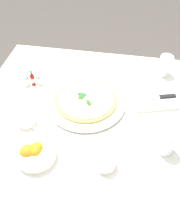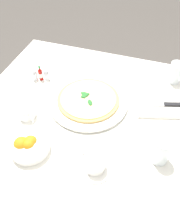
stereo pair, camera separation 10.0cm
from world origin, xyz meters
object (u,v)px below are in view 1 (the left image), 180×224
Objects in this scene: coffee_cup_far_left at (26,120)px; citrus_bowl at (35,153)px; dinner_knife at (157,97)px; pizza_plate at (86,101)px; salt_shaker at (27,81)px; pepper_shaker at (39,80)px; napkin_folded at (157,99)px; pizza at (86,99)px; coffee_cup_center_back at (105,162)px; water_glass_far_right at (165,66)px; water_glass_right_edge at (167,143)px; hot_sauce_bottle at (33,79)px.

coffee_cup_far_left is 0.17m from citrus_bowl.
dinner_knife is (-0.54, -0.23, -0.00)m from coffee_cup_far_left.
pizza_plate is at bearing -143.59° from coffee_cup_far_left.
salt_shaker is 0.06m from pepper_shaker.
pizza is at bearing -3.48° from napkin_folded.
water_glass_far_right is at bearing -111.19° from coffee_cup_center_back.
pizza reaches higher than dinner_knife.
pepper_shaker is (0.03, -0.26, -0.00)m from coffee_cup_far_left.
coffee_cup_center_back is (-0.13, 0.31, 0.00)m from pizza.
pizza_plate is 0.32m from salt_shaker.
pizza_plate is at bearing -30.15° from water_glass_right_edge.
water_glass_far_right reaches higher than hot_sauce_bottle.
hot_sauce_bottle is 1.48× the size of pepper_shaker.
coffee_cup_center_back is at bearing 68.81° from water_glass_far_right.
coffee_cup_far_left is at bearing 103.21° from hot_sauce_bottle.
hot_sauce_bottle is at bearing 19.65° from pepper_shaker.
salt_shaker reaches higher than napkin_folded.
pepper_shaker is at bearing -160.35° from salt_shaker.
water_glass_right_edge is 0.72× the size of citrus_bowl.
hot_sauce_bottle is at bearing 17.19° from water_glass_far_right.
water_glass_right_edge is at bearing 88.34° from water_glass_far_right.
pizza is 0.33m from coffee_cup_center_back.
coffee_cup_far_left is at bearing -59.36° from citrus_bowl.
water_glass_right_edge is (-0.34, 0.20, 0.02)m from pizza.
citrus_bowl is (0.26, 0.00, -0.00)m from coffee_cup_center_back.
pepper_shaker is at bearing -20.99° from pizza_plate.
salt_shaker is (0.17, -0.39, -0.00)m from citrus_bowl.
citrus_bowl is at bearing 110.19° from hot_sauce_bottle.
pizza_plate is at bearing -113.23° from citrus_bowl.
hot_sauce_bottle is 0.03m from pepper_shaker.
hot_sauce_bottle reaches higher than pizza_plate.
dinner_knife is at bearing -156.67° from coffee_cup_far_left.
hot_sauce_bottle is at bearing -24.63° from water_glass_right_edge.
pizza is 0.34m from citrus_bowl.
citrus_bowl is 0.42m from salt_shaker.
pizza_plate is at bearing 159.01° from pepper_shaker.
water_glass_far_right is (-0.57, -0.44, 0.02)m from coffee_cup_far_left.
hot_sauce_bottle is at bearing -17.38° from napkin_folded.
water_glass_far_right is 0.69× the size of citrus_bowl.
citrus_bowl is (0.49, 0.59, -0.02)m from water_glass_far_right.
water_glass_far_right is 0.42× the size of napkin_folded.
coffee_cup_center_back is 0.53× the size of napkin_folded.
pizza reaches higher than pizza_plate.
pizza is at bearing -143.55° from coffee_cup_far_left.
hot_sauce_bottle is (0.60, -0.02, 0.02)m from napkin_folded.
napkin_folded is 1.28× the size of dinner_knife.
water_glass_far_right reaches higher than coffee_cup_far_left.
coffee_cup_center_back reaches higher than napkin_folded.
citrus_bowl reaches higher than dinner_knife.
coffee_cup_center_back is 0.55m from pepper_shaker.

